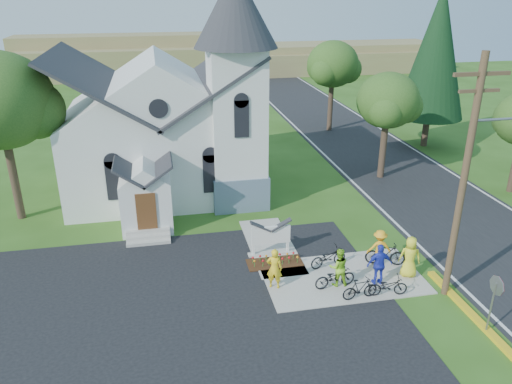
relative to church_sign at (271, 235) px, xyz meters
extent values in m
plane|color=#2E5217|center=(1.20, -3.20, -1.03)|extent=(120.00, 120.00, 0.00)
cube|color=black|center=(-5.80, -5.20, -1.02)|extent=(20.00, 16.00, 0.02)
cube|color=black|center=(11.20, 11.80, -1.02)|extent=(8.00, 90.00, 0.02)
cube|color=#A5A195|center=(2.70, -2.70, -1.00)|extent=(7.00, 4.00, 0.05)
cube|color=silver|center=(-4.80, 9.80, 1.47)|extent=(11.00, 9.00, 5.00)
cube|color=slate|center=(-0.50, 6.50, -0.03)|extent=(3.20, 3.20, 2.00)
cube|color=silver|center=(-0.50, 6.50, 3.47)|extent=(3.00, 3.00, 9.00)
cone|color=#27272C|center=(-0.50, 6.50, 9.97)|extent=(4.50, 4.50, 4.00)
cube|color=silver|center=(-5.80, 4.10, 0.37)|extent=(2.60, 2.40, 2.80)
cube|color=brown|center=(-5.80, 2.87, 0.47)|extent=(1.00, 0.10, 2.00)
cube|color=#A5A195|center=(0.00, 0.00, -0.98)|extent=(2.20, 0.40, 0.10)
cube|color=white|center=(-0.85, 0.00, -0.48)|extent=(0.12, 0.12, 1.00)
cube|color=white|center=(0.85, 0.00, -0.48)|extent=(0.12, 0.12, 1.00)
cube|color=white|center=(0.00, 0.00, 0.02)|extent=(1.90, 0.14, 0.90)
cube|color=#39200F|center=(0.00, -0.90, -0.99)|extent=(2.60, 1.10, 0.07)
cylinder|color=#432F21|center=(6.50, -4.70, 3.97)|extent=(0.28, 0.28, 10.00)
cube|color=#432F21|center=(6.50, -4.70, 8.17)|extent=(2.20, 0.14, 0.14)
cube|color=#432F21|center=(6.50, -4.70, 7.57)|extent=(1.60, 0.12, 0.12)
cylinder|color=gray|center=(7.60, -4.70, 6.47)|extent=(2.20, 0.10, 0.10)
cylinder|color=gray|center=(6.60, -7.40, 0.07)|extent=(0.07, 0.07, 2.20)
cylinder|color=#B21414|center=(6.65, -7.40, 1.07)|extent=(0.04, 0.76, 0.76)
cylinder|color=#3A281F|center=(-12.80, 6.80, 1.45)|extent=(0.44, 0.44, 4.95)
cylinder|color=#3A281F|center=(9.70, 8.80, 1.00)|extent=(0.44, 0.44, 4.05)
ellipsoid|color=#2C501B|center=(9.70, 8.80, 4.22)|extent=(4.00, 4.00, 3.60)
cylinder|color=#3A281F|center=(10.20, 20.80, 1.22)|extent=(0.44, 0.44, 4.50)
ellipsoid|color=#2C501B|center=(10.20, 20.80, 4.79)|extent=(4.40, 4.40, 3.96)
cylinder|color=#3A281F|center=(16.20, 14.80, 0.17)|extent=(0.50, 0.50, 2.40)
cone|color=black|center=(16.20, 14.80, 6.37)|extent=(5.20, 5.20, 10.00)
cube|color=olive|center=(7.20, 52.80, 0.97)|extent=(60.00, 8.00, 4.00)
cube|color=olive|center=(-8.80, 54.80, 1.77)|extent=(30.00, 6.00, 5.60)
cube|color=olive|center=(23.20, 50.80, 0.47)|extent=(25.00, 6.00, 3.00)
imported|color=yellow|center=(-0.50, -2.86, -0.06)|extent=(0.79, 0.65, 1.84)
imported|color=black|center=(2.05, -3.38, -0.49)|extent=(1.90, 0.83, 0.97)
imported|color=#8BCE26|center=(2.24, -3.23, -0.11)|extent=(0.92, 0.76, 1.74)
imported|color=black|center=(2.78, -4.40, -0.51)|extent=(1.59, 0.56, 0.94)
imported|color=#2533BD|center=(3.99, -3.50, -0.02)|extent=(1.14, 0.51, 1.91)
imported|color=black|center=(2.34, -1.69, -0.50)|extent=(1.93, 1.04, 0.96)
imported|color=#FBA71B|center=(4.69, -1.96, -0.11)|extent=(1.21, 0.82, 1.74)
imported|color=black|center=(4.97, -2.07, -0.42)|extent=(1.91, 1.09, 1.11)
imported|color=yellow|center=(5.57, -3.18, -0.02)|extent=(1.09, 0.90, 1.92)
imported|color=black|center=(4.01, -4.40, -0.54)|extent=(1.73, 0.77, 0.88)
camera|label=1|loc=(-4.89, -20.64, 11.10)|focal=35.00mm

